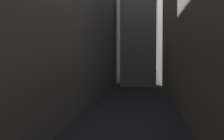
# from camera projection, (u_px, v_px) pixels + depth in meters

# --- Properties ---
(ground_plane) EXTENTS (264.00, 264.00, 0.00)m
(ground_plane) POSITION_uv_depth(u_px,v_px,m) (133.00, 106.00, 39.30)
(ground_plane) COLOR #232326
(building_block_left) EXTENTS (15.51, 108.00, 23.69)m
(building_block_left) POSITION_uv_depth(u_px,v_px,m) (40.00, 20.00, 42.34)
(building_block_left) COLOR slate
(building_block_left) RESTS_ON ground
(building_block_right) EXTENTS (11.16, 108.00, 25.99)m
(building_block_right) POSITION_uv_depth(u_px,v_px,m) (217.00, 8.00, 39.57)
(building_block_right) COLOR #756B5B
(building_block_right) RESTS_ON ground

